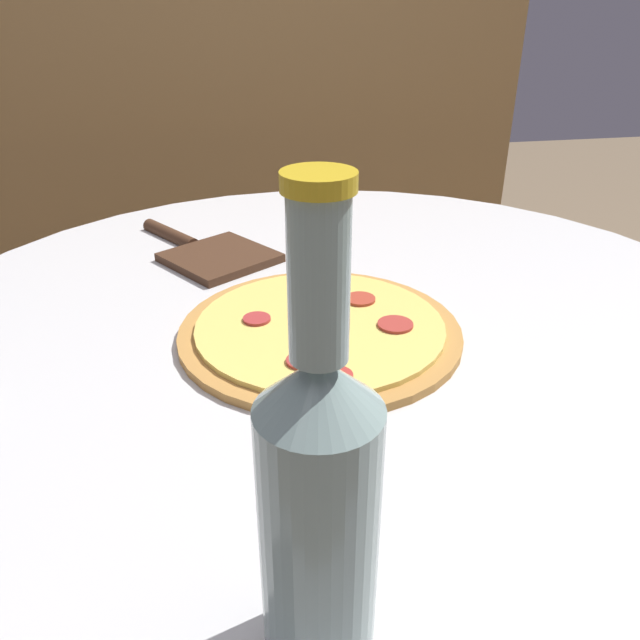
{
  "coord_description": "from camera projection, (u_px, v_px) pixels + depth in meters",
  "views": [
    {
      "loc": [
        -0.15,
        -0.66,
        1.06
      ],
      "look_at": [
        -0.03,
        -0.04,
        0.73
      ],
      "focal_mm": 35.0,
      "sensor_mm": 36.0,
      "label": 1
    }
  ],
  "objects": [
    {
      "name": "pizza",
      "position": [
        320.0,
        329.0,
        0.72
      ],
      "size": [
        0.32,
        0.32,
        0.02
      ],
      "color": "#B77F3D",
      "rests_on": "table"
    },
    {
      "name": "fence_panel",
      "position": [
        253.0,
        71.0,
        1.6
      ],
      "size": [
        1.46,
        0.04,
        1.76
      ],
      "color": "olive",
      "rests_on": "ground_plane"
    },
    {
      "name": "table",
      "position": [
        339.0,
        419.0,
        0.83
      ],
      "size": [
        1.1,
        1.1,
        0.71
      ],
      "color": "silver",
      "rests_on": "ground_plane"
    },
    {
      "name": "beer_bottle",
      "position": [
        319.0,
        504.0,
        0.33
      ],
      "size": [
        0.07,
        0.07,
        0.29
      ],
      "color": "gray",
      "rests_on": "table"
    },
    {
      "name": "pizza_paddle",
      "position": [
        208.0,
        252.0,
        0.93
      ],
      "size": [
        0.21,
        0.27,
        0.02
      ],
      "rotation": [
        0.0,
        0.0,
        2.15
      ],
      "color": "#422819",
      "rests_on": "table"
    }
  ]
}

